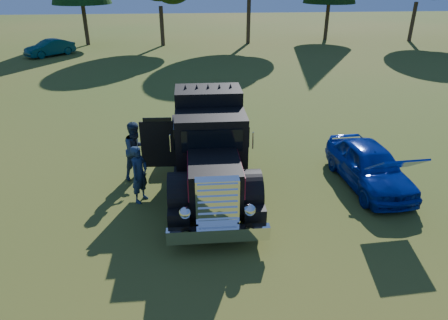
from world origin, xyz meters
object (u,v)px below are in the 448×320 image
spectator_near (139,174)px  diamond_t_truck (210,150)px  hotrod_coupe (369,165)px  spectator_far (137,150)px  distant_teal_car (50,48)px

spectator_near → diamond_t_truck: bearing=-42.2°
hotrod_coupe → spectator_far: spectator_far is taller
spectator_far → distant_teal_car: (-9.36, 21.93, -0.34)m
diamond_t_truck → hotrod_coupe: size_ratio=1.68×
spectator_far → distant_teal_car: spectator_far is taller
spectator_near → distant_teal_car: 25.36m
spectator_far → distant_teal_car: size_ratio=0.51×
spectator_near → distant_teal_car: (-9.60, 23.48, -0.25)m
distant_teal_car → spectator_near: bearing=-22.6°
distant_teal_car → spectator_far: bearing=-21.7°
diamond_t_truck → distant_teal_car: 25.67m
spectator_far → diamond_t_truck: bearing=-62.0°
spectator_near → spectator_far: bearing=39.7°
hotrod_coupe → distant_teal_car: bearing=126.0°
hotrod_coupe → distant_teal_car: hotrod_coupe is taller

